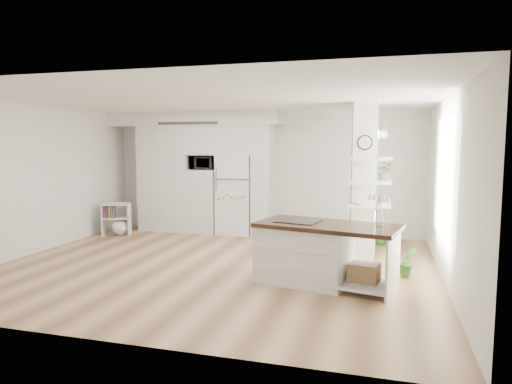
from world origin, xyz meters
TOP-DOWN VIEW (x-y plane):
  - floor at (0.00, 0.00)m, footprint 7.00×6.00m
  - room at (0.00, 0.00)m, footprint 7.04×6.04m
  - cabinet_wall at (-1.45, 2.67)m, footprint 4.00×0.71m
  - refrigerator at (-0.53, 2.68)m, footprint 0.78×0.69m
  - column at (2.38, 1.13)m, footprint 0.69×0.90m
  - window at (3.48, 0.30)m, footprint 0.00×2.40m
  - pendant_light at (1.70, 0.15)m, footprint 0.12×0.12m
  - kitchen_island at (1.66, -0.46)m, footprint 2.11×1.32m
  - bookshelf at (-2.98, 1.81)m, footprint 0.67×0.53m
  - floor_plant_a at (3.00, 0.19)m, footprint 0.30×0.26m
  - floor_plant_b at (2.60, 2.34)m, footprint 0.30×0.30m
  - microwave at (-1.27, 2.62)m, footprint 0.54×0.37m
  - shelf_plant at (2.63, 1.30)m, footprint 0.27×0.23m
  - decor_bowl at (2.30, 0.90)m, footprint 0.22×0.22m

SIDE VIEW (x-z plane):
  - floor at x=0.00m, z-range -0.01..0.01m
  - floor_plant_b at x=2.60m, z-range 0.00..0.44m
  - floor_plant_a at x=3.00m, z-range 0.00..0.47m
  - bookshelf at x=-2.98m, z-range -0.04..0.66m
  - kitchen_island at x=1.66m, z-range -0.26..1.19m
  - refrigerator at x=-0.53m, z-range 0.00..1.75m
  - decor_bowl at x=2.30m, z-range 0.98..1.03m
  - column at x=2.38m, z-range 0.00..2.70m
  - window at x=3.48m, z-range 0.30..2.70m
  - cabinet_wall at x=-1.45m, z-range 0.16..2.86m
  - shelf_plant at x=2.63m, z-range 1.38..1.67m
  - microwave at x=-1.27m, z-range 1.42..1.72m
  - room at x=0.00m, z-range 0.50..3.22m
  - pendant_light at x=1.70m, z-range 2.07..2.17m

